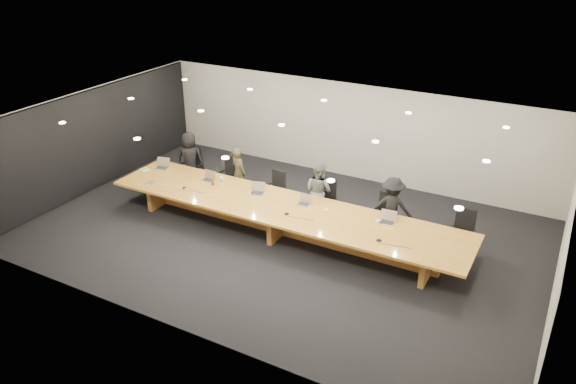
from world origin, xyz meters
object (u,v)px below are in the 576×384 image
at_px(chair_mid_left, 274,189).
at_px(chair_far_right, 462,232).
at_px(laptop_d, 304,200).
at_px(chair_far_left, 191,166).
at_px(laptop_b, 207,176).
at_px(laptop_a, 161,164).
at_px(laptop_c, 257,189).
at_px(person_d, 392,207).
at_px(amber_mug, 213,183).
at_px(mic_left, 184,187).
at_px(chair_left, 228,176).
at_px(laptop_e, 387,218).
at_px(mic_center, 287,213).
at_px(conference_table, 282,215).
at_px(person_c, 319,191).
at_px(person_b, 239,173).
at_px(chair_right, 384,214).
at_px(chair_mid_right, 327,201).
at_px(av_box, 150,183).
at_px(person_a, 190,159).
at_px(paper_cup_far, 378,222).
at_px(paper_cup_near, 326,211).
at_px(mic_right, 379,240).
at_px(water_bottle, 222,181).

height_order(chair_mid_left, chair_far_right, chair_far_right).
bearing_deg(chair_mid_left, laptop_d, -25.03).
relative_size(chair_far_left, laptop_b, 3.64).
distance_m(laptop_a, laptop_c, 3.12).
relative_size(person_d, amber_mug, 15.21).
bearing_deg(mic_left, chair_far_right, 12.23).
bearing_deg(laptop_b, chair_mid_left, 31.52).
relative_size(chair_left, amber_mug, 11.08).
bearing_deg(chair_mid_left, chair_left, -171.35).
distance_m(laptop_e, mic_center, 2.29).
bearing_deg(conference_table, laptop_c, 160.91).
relative_size(conference_table, mic_center, 71.10).
bearing_deg(mic_center, person_c, 85.28).
bearing_deg(laptop_d, person_b, 156.60).
distance_m(chair_right, mic_left, 5.04).
height_order(person_b, laptop_e, person_b).
distance_m(chair_mid_right, mic_left, 3.64).
bearing_deg(mic_center, laptop_a, 170.60).
bearing_deg(av_box, chair_far_left, 67.92).
relative_size(chair_left, chair_right, 1.06).
xyz_separation_m(chair_right, person_a, (-5.82, 0.08, 0.26)).
relative_size(laptop_c, paper_cup_far, 3.76).
height_order(chair_right, person_d, person_d).
relative_size(laptop_e, mic_left, 3.13).
bearing_deg(chair_mid_right, paper_cup_far, -49.51).
bearing_deg(mic_center, paper_cup_near, 33.23).
distance_m(laptop_e, paper_cup_far, 0.24).
xyz_separation_m(chair_mid_left, amber_mug, (-1.24, -1.00, 0.30)).
bearing_deg(laptop_e, laptop_d, 177.07).
bearing_deg(paper_cup_far, person_c, 154.04).
height_order(laptop_d, amber_mug, laptop_d).
bearing_deg(chair_left, person_d, -0.49).
bearing_deg(person_a, laptop_d, 146.93).
relative_size(paper_cup_far, mic_right, 0.70).
height_order(laptop_a, laptop_b, laptop_a).
bearing_deg(chair_right, av_box, -162.08).
relative_size(chair_mid_left, paper_cup_near, 11.78).
xyz_separation_m(chair_far_left, mic_left, (0.94, -1.51, 0.18)).
distance_m(chair_right, chair_far_right, 1.85).
relative_size(laptop_d, laptop_e, 0.87).
relative_size(chair_right, laptop_a, 2.84).
bearing_deg(person_c, water_bottle, 35.47).
xyz_separation_m(laptop_e, paper_cup_near, (-1.42, -0.17, -0.10)).
height_order(person_b, mic_center, person_b).
height_order(chair_mid_left, laptop_a, laptop_a).
bearing_deg(person_b, mic_left, 87.64).
bearing_deg(paper_cup_near, av_box, -171.49).
height_order(person_c, water_bottle, person_c).
xyz_separation_m(person_d, mic_left, (-4.99, -1.47, 0.01)).
xyz_separation_m(paper_cup_near, mic_left, (-3.74, -0.50, -0.03)).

